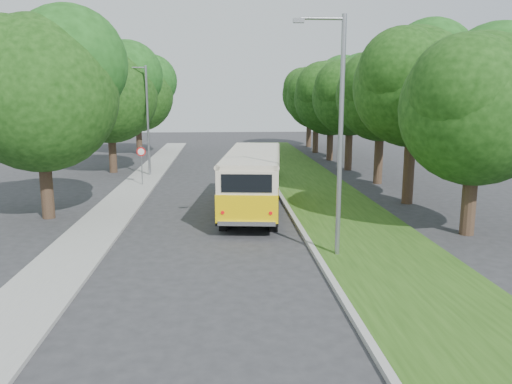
{
  "coord_description": "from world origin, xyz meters",
  "views": [
    {
      "loc": [
        0.38,
        -18.7,
        5.43
      ],
      "look_at": [
        1.81,
        1.82,
        1.5
      ],
      "focal_mm": 35.0,
      "sensor_mm": 36.0,
      "label": 1
    }
  ],
  "objects": [
    {
      "name": "car_grey",
      "position": [
        3.0,
        22.69,
        0.67
      ],
      "size": [
        2.87,
        5.08,
        1.34
      ],
      "primitive_type": "imported",
      "rotation": [
        0.0,
        0.0,
        -0.14
      ],
      "color": "#4F5256",
      "rests_on": "ground"
    },
    {
      "name": "lamppost_far",
      "position": [
        -4.7,
        16.0,
        4.12
      ],
      "size": [
        1.71,
        0.16,
        7.5
      ],
      "color": "gray",
      "rests_on": "ground"
    },
    {
      "name": "vintage_bus",
      "position": [
        1.88,
        4.81,
        1.46
      ],
      "size": [
        3.65,
        10.07,
        2.93
      ],
      "primitive_type": null,
      "rotation": [
        0.0,
        0.0,
        -0.12
      ],
      "color": "yellow",
      "rests_on": "ground"
    },
    {
      "name": "lamppost_near",
      "position": [
        4.21,
        -2.5,
        4.37
      ],
      "size": [
        1.71,
        0.16,
        8.0
      ],
      "color": "gray",
      "rests_on": "ground"
    },
    {
      "name": "ground",
      "position": [
        0.0,
        0.0,
        0.0
      ],
      "size": [
        120.0,
        120.0,
        0.0
      ],
      "primitive_type": "plane",
      "color": "#2A2A2D",
      "rests_on": "ground"
    },
    {
      "name": "curb",
      "position": [
        3.6,
        5.0,
        0.07
      ],
      "size": [
        0.2,
        70.0,
        0.15
      ],
      "primitive_type": "cube",
      "color": "gray",
      "rests_on": "ground"
    },
    {
      "name": "warning_sign",
      "position": [
        -4.5,
        11.98,
        1.71
      ],
      "size": [
        0.56,
        0.1,
        2.5
      ],
      "color": "gray",
      "rests_on": "ground"
    },
    {
      "name": "car_white",
      "position": [
        1.83,
        18.85,
        0.74
      ],
      "size": [
        1.59,
        4.5,
        1.48
      ],
      "primitive_type": "imported",
      "rotation": [
        0.0,
        0.0,
        -0.0
      ],
      "color": "white",
      "rests_on": "ground"
    },
    {
      "name": "sidewalk",
      "position": [
        -4.8,
        5.0,
        0.06
      ],
      "size": [
        2.2,
        70.0,
        0.12
      ],
      "primitive_type": "cube",
      "color": "gray",
      "rests_on": "ground"
    },
    {
      "name": "treeline",
      "position": [
        3.15,
        17.99,
        5.93
      ],
      "size": [
        24.27,
        41.91,
        9.46
      ],
      "color": "#332319",
      "rests_on": "ground"
    },
    {
      "name": "car_silver",
      "position": [
        2.95,
        13.55,
        0.71
      ],
      "size": [
        3.04,
        4.5,
        1.42
      ],
      "primitive_type": "imported",
      "rotation": [
        0.0,
        0.0,
        -0.36
      ],
      "color": "silver",
      "rests_on": "ground"
    },
    {
      "name": "grass_verge",
      "position": [
        5.95,
        5.0,
        0.07
      ],
      "size": [
        4.5,
        70.0,
        0.13
      ],
      "primitive_type": "cube",
      "color": "#234512",
      "rests_on": "ground"
    },
    {
      "name": "car_blue",
      "position": [
        3.0,
        22.47,
        0.69
      ],
      "size": [
        3.32,
        5.1,
        1.37
      ],
      "primitive_type": "imported",
      "rotation": [
        0.0,
        0.0,
        -0.32
      ],
      "color": "navy",
      "rests_on": "ground"
    }
  ]
}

